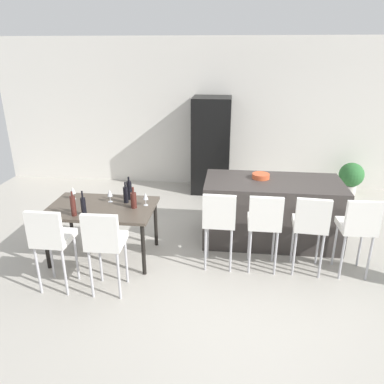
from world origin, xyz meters
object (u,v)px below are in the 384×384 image
(wine_bottle_near, at_px, (129,190))
(fruit_bowl, at_px, (261,176))
(kitchen_island, at_px, (271,211))
(dining_chair_far, at_px, (105,240))
(dining_table, at_px, (102,211))
(wine_bottle_end, at_px, (83,206))
(wine_bottle_corner, at_px, (134,200))
(wine_bottle_left, at_px, (73,206))
(bar_chair_right, at_px, (311,223))
(wine_bottle_inner, at_px, (126,195))
(refrigerator, at_px, (211,146))
(dining_chair_near, at_px, (51,237))
(wine_glass_middle, at_px, (73,191))
(bar_chair_left, at_px, (219,218))
(wine_glass_far, at_px, (145,196))
(bar_chair_far, at_px, (358,225))
(potted_plant, at_px, (351,177))
(bar_chair_middle, at_px, (264,220))
(wine_glass_right, at_px, (110,193))

(wine_bottle_near, xyz_separation_m, fruit_bowl, (1.80, 0.55, 0.08))
(kitchen_island, height_order, dining_chair_far, dining_chair_far)
(dining_table, relative_size, wine_bottle_near, 4.31)
(wine_bottle_end, relative_size, wine_bottle_corner, 1.10)
(wine_bottle_corner, distance_m, fruit_bowl, 1.87)
(dining_table, xyz_separation_m, wine_bottle_left, (-0.24, -0.31, 0.20))
(bar_chair_right, relative_size, fruit_bowl, 4.19)
(bar_chair_right, relative_size, wine_bottle_inner, 3.57)
(kitchen_island, relative_size, refrigerator, 1.05)
(dining_chair_near, height_order, fruit_bowl, dining_chair_near)
(bar_chair_right, height_order, wine_glass_middle, bar_chair_right)
(bar_chair_left, distance_m, wine_bottle_end, 1.69)
(wine_bottle_corner, bearing_deg, dining_table, -179.38)
(wine_bottle_left, bearing_deg, wine_bottle_corner, 24.85)
(dining_chair_near, bearing_deg, wine_bottle_inner, 58.01)
(wine_bottle_near, relative_size, wine_bottle_corner, 1.12)
(wine_bottle_near, distance_m, wine_bottle_left, 0.81)
(bar_chair_left, xyz_separation_m, wine_bottle_inner, (-1.26, 0.27, 0.16))
(dining_chair_far, relative_size, wine_bottle_inner, 3.57)
(wine_bottle_corner, distance_m, wine_glass_far, 0.17)
(wine_glass_middle, relative_size, refrigerator, 0.09)
(dining_chair_near, height_order, wine_glass_middle, dining_chair_near)
(wine_bottle_left, height_order, wine_glass_far, wine_bottle_left)
(dining_table, xyz_separation_m, wine_glass_middle, (-0.46, 0.21, 0.19))
(refrigerator, bearing_deg, wine_glass_far, -104.97)
(bar_chair_far, xyz_separation_m, wine_glass_far, (-2.64, 0.21, 0.17))
(fruit_bowl, distance_m, potted_plant, 2.67)
(fruit_bowl, bearing_deg, wine_glass_middle, -165.93)
(dining_chair_near, xyz_separation_m, wine_bottle_end, (0.19, 0.52, 0.16))
(bar_chair_middle, height_order, fruit_bowl, bar_chair_middle)
(wine_bottle_left, bearing_deg, potted_plant, 35.58)
(wine_bottle_inner, bearing_deg, kitchen_island, 16.18)
(dining_table, relative_size, dining_chair_far, 1.32)
(wine_glass_middle, bearing_deg, wine_bottle_end, -54.40)
(dining_chair_near, height_order, refrigerator, refrigerator)
(bar_chair_middle, bearing_deg, wine_bottle_end, -175.61)
(wine_bottle_near, distance_m, refrigerator, 2.59)
(refrigerator, relative_size, potted_plant, 2.79)
(bar_chair_middle, relative_size, dining_table, 0.76)
(dining_table, bearing_deg, fruit_bowl, 21.98)
(dining_table, xyz_separation_m, wine_glass_far, (0.57, 0.11, 0.19))
(bar_chair_middle, xyz_separation_m, bar_chair_right, (0.55, 0.00, 0.00))
(kitchen_island, xyz_separation_m, potted_plant, (1.67, 1.95, -0.07))
(wine_glass_middle, bearing_deg, potted_plant, 29.37)
(wine_bottle_left, bearing_deg, wine_glass_right, 57.20)
(bar_chair_right, distance_m, wine_bottle_corner, 2.23)
(wine_glass_far, bearing_deg, wine_bottle_corner, -143.01)
(dining_chair_near, xyz_separation_m, potted_plant, (4.27, 3.49, -0.31))
(bar_chair_far, distance_m, wine_glass_far, 2.66)
(wine_bottle_corner, distance_m, wine_glass_right, 0.40)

